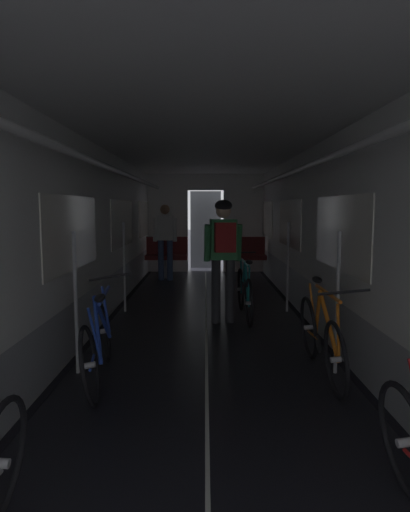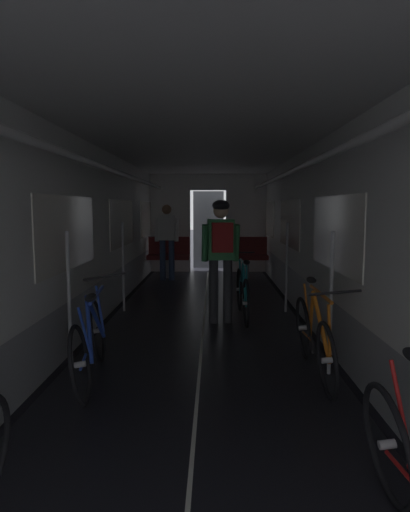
# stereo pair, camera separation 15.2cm
# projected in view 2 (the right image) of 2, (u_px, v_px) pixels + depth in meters

# --- Properties ---
(train_car_shell) EXTENTS (3.14, 12.34, 2.57)m
(train_car_shell) POSITION_uv_depth(u_px,v_px,m) (203.00, 202.00, 5.68)
(train_car_shell) COLOR black
(train_car_shell) RESTS_ON ground
(bench_seat_far_left) EXTENTS (0.98, 0.51, 0.95)m
(bench_seat_far_left) POSITION_uv_depth(u_px,v_px,m) (169.00, 253.00, 10.27)
(bench_seat_far_left) COLOR gray
(bench_seat_far_left) RESTS_ON ground
(bench_seat_far_right) EXTENTS (0.98, 0.51, 0.95)m
(bench_seat_far_right) POSITION_uv_depth(u_px,v_px,m) (246.00, 253.00, 10.23)
(bench_seat_far_right) COLOR gray
(bench_seat_far_right) RESTS_ON ground
(bicycle_orange) EXTENTS (0.44, 1.69, 0.95)m
(bicycle_orange) POSITION_uv_depth(u_px,v_px,m) (314.00, 337.00, 4.27)
(bicycle_orange) COLOR black
(bicycle_orange) RESTS_ON ground
(bicycle_blue) EXTENTS (0.44, 1.69, 0.96)m
(bicycle_blue) POSITION_uv_depth(u_px,v_px,m) (90.00, 341.00, 4.16)
(bicycle_blue) COLOR black
(bicycle_blue) RESTS_ON ground
(person_cyclist_aisle) EXTENTS (0.55, 0.41, 1.73)m
(person_cyclist_aisle) POSITION_uv_depth(u_px,v_px,m) (221.00, 247.00, 6.16)
(person_cyclist_aisle) COLOR #2D2D33
(person_cyclist_aisle) RESTS_ON ground
(bicycle_teal_in_aisle) EXTENTS (0.44, 1.69, 0.94)m
(bicycle_teal_in_aisle) POSITION_uv_depth(u_px,v_px,m) (243.00, 293.00, 6.49)
(bicycle_teal_in_aisle) COLOR black
(bicycle_teal_in_aisle) RESTS_ON ground
(person_standing_near_bench) EXTENTS (0.53, 0.23, 1.69)m
(person_standing_near_bench) POSITION_uv_depth(u_px,v_px,m) (167.00, 237.00, 9.85)
(person_standing_near_bench) COLOR #384C75
(person_standing_near_bench) RESTS_ON ground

